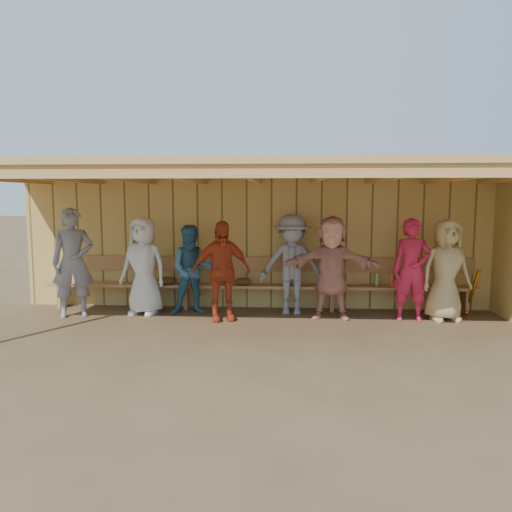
% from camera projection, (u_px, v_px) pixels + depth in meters
% --- Properties ---
extents(ground, '(90.00, 90.00, 0.00)m').
position_uv_depth(ground, '(255.00, 325.00, 7.87)').
color(ground, brown).
rests_on(ground, ground).
extents(player_a, '(0.78, 0.66, 1.83)m').
position_uv_depth(player_a, '(73.00, 262.00, 8.33)').
color(player_a, gray).
rests_on(player_a, ground).
extents(player_b, '(0.91, 0.70, 1.67)m').
position_uv_depth(player_b, '(143.00, 266.00, 8.48)').
color(player_b, silver).
rests_on(player_b, ground).
extents(player_c, '(0.85, 0.72, 1.53)m').
position_uv_depth(player_c, '(192.00, 270.00, 8.52)').
color(player_c, teal).
rests_on(player_c, ground).
extents(player_d, '(1.03, 0.66, 1.63)m').
position_uv_depth(player_d, '(221.00, 271.00, 8.08)').
color(player_d, '#C5411F').
rests_on(player_d, ground).
extents(player_e, '(1.11, 0.64, 1.71)m').
position_uv_depth(player_e, '(292.00, 264.00, 8.53)').
color(player_e, gray).
rests_on(player_e, ground).
extents(player_f, '(1.62, 0.65, 1.70)m').
position_uv_depth(player_f, '(332.00, 267.00, 8.19)').
color(player_f, '#E3967F').
rests_on(player_f, ground).
extents(player_g, '(0.64, 0.46, 1.66)m').
position_uv_depth(player_g, '(412.00, 270.00, 8.06)').
color(player_g, '#CF2141').
rests_on(player_g, ground).
extents(player_h, '(0.89, 0.67, 1.66)m').
position_uv_depth(player_h, '(446.00, 270.00, 8.04)').
color(player_h, tan).
rests_on(player_h, ground).
extents(dugout_structure, '(8.80, 3.20, 2.50)m').
position_uv_depth(dugout_structure, '(280.00, 216.00, 8.32)').
color(dugout_structure, tan).
rests_on(dugout_structure, ground).
extents(bench, '(7.60, 0.34, 0.93)m').
position_uv_depth(bench, '(259.00, 280.00, 8.91)').
color(bench, tan).
rests_on(bench, ground).
extents(dugout_equipment, '(5.52, 0.62, 0.80)m').
position_uv_depth(dugout_equipment, '(240.00, 283.00, 8.81)').
color(dugout_equipment, orange).
rests_on(dugout_equipment, ground).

